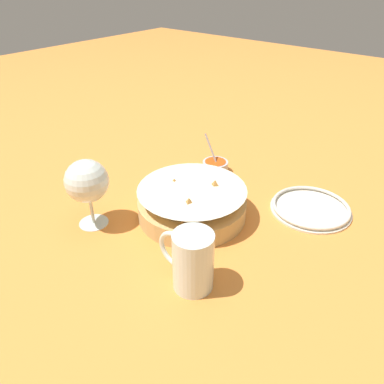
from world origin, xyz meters
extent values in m
plane|color=orange|center=(0.00, 0.00, 0.00)|extent=(4.00, 4.00, 0.00)
cylinder|color=tan|center=(0.02, -0.03, 0.02)|extent=(0.25, 0.25, 0.04)
cone|color=#EDE5C6|center=(0.02, -0.03, 0.04)|extent=(0.24, 0.24, 0.07)
cylinder|color=#3D842D|center=(0.02, -0.03, 0.02)|extent=(0.19, 0.19, 0.01)
pyramid|color=#B77A38|center=(0.08, -0.03, 0.05)|extent=(0.09, 0.09, 0.05)
pyramid|color=#B77A38|center=(-0.01, 0.02, 0.06)|extent=(0.08, 0.09, 0.05)
pyramid|color=#B77A38|center=(-0.01, -0.07, 0.06)|extent=(0.06, 0.05, 0.06)
cylinder|color=#B7B7BC|center=(0.10, -0.23, 0.02)|extent=(0.07, 0.07, 0.03)
cylinder|color=#CC4C14|center=(0.10, -0.23, 0.02)|extent=(0.06, 0.06, 0.02)
cylinder|color=#B7B7BC|center=(0.12, -0.23, 0.06)|extent=(0.05, 0.01, 0.10)
cylinder|color=silver|center=(0.17, 0.14, 0.00)|extent=(0.06, 0.06, 0.00)
cylinder|color=silver|center=(0.17, 0.14, 0.04)|extent=(0.01, 0.01, 0.07)
sphere|color=silver|center=(0.17, 0.14, 0.11)|extent=(0.09, 0.09, 0.09)
sphere|color=#E5B77F|center=(0.17, 0.14, 0.10)|extent=(0.06, 0.06, 0.06)
cylinder|color=silver|center=(-0.12, 0.14, 0.06)|extent=(0.07, 0.07, 0.11)
cylinder|color=#935119|center=(-0.12, 0.14, 0.04)|extent=(0.06, 0.06, 0.08)
torus|color=silver|center=(-0.08, 0.14, 0.06)|extent=(0.08, 0.01, 0.08)
cylinder|color=silver|center=(-0.18, -0.22, 0.00)|extent=(0.19, 0.19, 0.01)
torus|color=silver|center=(-0.18, -0.22, 0.01)|extent=(0.18, 0.18, 0.01)
camera|label=1|loc=(-0.43, 0.52, 0.51)|focal=35.00mm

